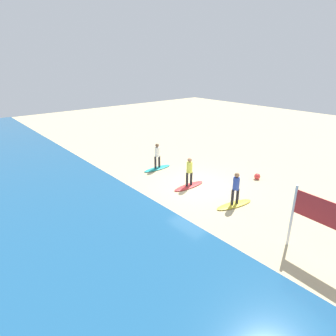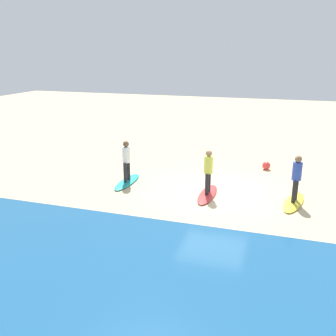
# 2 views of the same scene
# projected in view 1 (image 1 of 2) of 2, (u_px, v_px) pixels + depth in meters

# --- Properties ---
(ground_plane) EXTENTS (60.00, 60.00, 0.00)m
(ground_plane) POSITION_uv_depth(u_px,v_px,m) (196.00, 186.00, 15.98)
(ground_plane) COLOR #CCB789
(surfboard_yellow) EXTENTS (0.95, 2.17, 0.09)m
(surfboard_yellow) POSITION_uv_depth(u_px,v_px,m) (234.00, 205.00, 13.81)
(surfboard_yellow) COLOR yellow
(surfboard_yellow) RESTS_ON ground
(surfer_yellow) EXTENTS (0.32, 0.45, 1.64)m
(surfer_yellow) POSITION_uv_depth(u_px,v_px,m) (236.00, 186.00, 13.45)
(surfer_yellow) COLOR #232328
(surfer_yellow) RESTS_ON surfboard_yellow
(surfboard_red) EXTENTS (0.58, 2.11, 0.09)m
(surfboard_red) POSITION_uv_depth(u_px,v_px,m) (189.00, 186.00, 15.86)
(surfboard_red) COLOR red
(surfboard_red) RESTS_ON ground
(surfer_red) EXTENTS (0.32, 0.46, 1.64)m
(surfer_red) POSITION_uv_depth(u_px,v_px,m) (189.00, 170.00, 15.51)
(surfer_red) COLOR #232328
(surfer_red) RESTS_ON surfboard_red
(surfboard_teal) EXTENTS (0.56, 2.10, 0.09)m
(surfboard_teal) POSITION_uv_depth(u_px,v_px,m) (157.00, 168.00, 18.50)
(surfboard_teal) COLOR teal
(surfboard_teal) RESTS_ON ground
(surfer_teal) EXTENTS (0.32, 0.46, 1.64)m
(surfer_teal) POSITION_uv_depth(u_px,v_px,m) (157.00, 154.00, 18.15)
(surfer_teal) COLOR #232328
(surfer_teal) RESTS_ON surfboard_teal
(beach_ball) EXTENTS (0.36, 0.36, 0.36)m
(beach_ball) POSITION_uv_depth(u_px,v_px,m) (257.00, 176.00, 16.84)
(beach_ball) COLOR #E53838
(beach_ball) RESTS_ON ground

